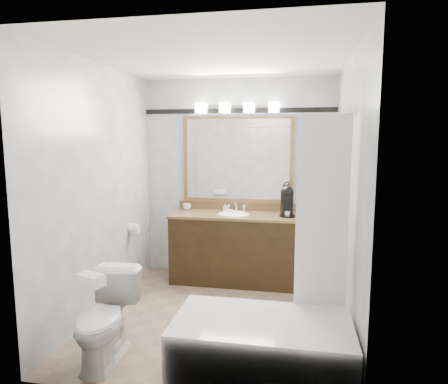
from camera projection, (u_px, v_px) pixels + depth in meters
The scene contains 13 objects.
room at pixel (217, 193), 3.80m from camera, with size 2.42×2.62×2.52m.
vanity at pixel (234, 246), 4.90m from camera, with size 1.53×0.58×0.97m.
mirror at pixel (237, 159), 5.01m from camera, with size 1.40×0.04×1.10m.
vanity_light_bar at pixel (237, 108), 4.87m from camera, with size 1.02×0.14×0.12m.
accent_stripe at pixel (238, 111), 4.94m from camera, with size 2.40×0.01×0.06m, color black.
bathtub at pixel (265, 341), 2.96m from camera, with size 1.30×0.75×1.96m.
tp_roll at pixel (134, 229), 4.73m from camera, with size 0.12×0.12×0.11m, color white.
toilet at pixel (106, 319), 3.16m from camera, with size 0.39×0.69×0.70m, color white.
tissue_box at pixel (90, 280), 2.91m from camera, with size 0.21×0.11×0.09m, color white.
coffee_maker at pixel (287, 200), 4.71m from camera, with size 0.19×0.23×0.36m.
cup_left at pixel (187, 207), 5.13m from camera, with size 0.10×0.10×0.08m, color white.
soap_bottle_a at pixel (225, 207), 4.99m from camera, with size 0.05×0.05×0.11m, color white.
soap_bar at pixel (230, 211), 4.97m from camera, with size 0.09×0.05×0.03m, color beige.
Camera 1 is at (0.77, -3.68, 1.78)m, focal length 32.00 mm.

